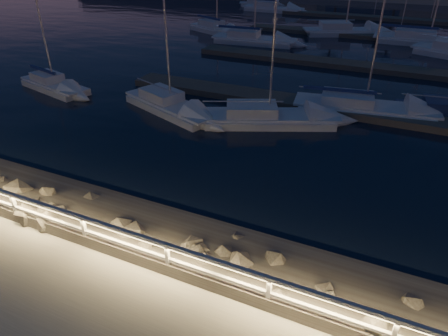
% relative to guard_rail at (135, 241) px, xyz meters
% --- Properties ---
extents(ground, '(400.00, 400.00, 0.00)m').
position_rel_guard_rail_xyz_m(ground, '(0.07, 0.00, -0.77)').
color(ground, '#A9A699').
rests_on(ground, ground).
extents(harbor_water, '(400.00, 440.00, 0.60)m').
position_rel_guard_rail_xyz_m(harbor_water, '(0.07, 31.22, -1.74)').
color(harbor_water, black).
rests_on(harbor_water, ground).
extents(guard_rail, '(44.11, 0.12, 1.06)m').
position_rel_guard_rail_xyz_m(guard_rail, '(0.00, 0.00, 0.00)').
color(guard_rail, silver).
rests_on(guard_rail, ground).
extents(riprap, '(36.12, 2.16, 1.29)m').
position_rel_guard_rail_xyz_m(riprap, '(-3.50, 0.67, -0.82)').
color(riprap, '#605B52').
rests_on(riprap, ground).
extents(floating_docks, '(22.00, 36.00, 0.40)m').
position_rel_guard_rail_xyz_m(floating_docks, '(0.07, 32.50, -1.17)').
color(floating_docks, '#5B544B').
rests_on(floating_docks, ground).
extents(sailboat_a, '(6.21, 3.12, 10.26)m').
position_rel_guard_rail_xyz_m(sailboat_a, '(-15.53, 12.04, -0.98)').
color(sailboat_a, silver).
rests_on(sailboat_a, ground).
extents(sailboat_b, '(7.21, 4.36, 11.92)m').
position_rel_guard_rail_xyz_m(sailboat_b, '(-6.35, 12.07, -0.96)').
color(sailboat_b, silver).
rests_on(sailboat_b, ground).
extents(sailboat_c, '(7.79, 5.00, 12.91)m').
position_rel_guard_rail_xyz_m(sailboat_c, '(-0.49, 12.66, -0.96)').
color(sailboat_c, silver).
rests_on(sailboat_c, ground).
extents(sailboat_d, '(8.39, 3.58, 13.75)m').
position_rel_guard_rail_xyz_m(sailboat_d, '(4.11, 16.49, -0.96)').
color(sailboat_d, silver).
rests_on(sailboat_d, ground).
extents(sailboat_f, '(8.37, 3.20, 13.93)m').
position_rel_guard_rail_xyz_m(sailboat_f, '(-8.28, 30.68, -0.92)').
color(sailboat_f, silver).
rests_on(sailboat_f, ground).
extents(sailboat_i, '(7.63, 4.90, 12.75)m').
position_rel_guard_rail_xyz_m(sailboat_i, '(-13.79, 33.94, -0.92)').
color(sailboat_i, silver).
rests_on(sailboat_i, ground).
extents(sailboat_j, '(8.91, 5.85, 14.87)m').
position_rel_guard_rail_xyz_m(sailboat_j, '(-0.91, 38.54, -0.90)').
color(sailboat_j, silver).
rests_on(sailboat_j, ground).
extents(sailboat_l, '(10.19, 3.21, 17.13)m').
position_rel_guard_rail_xyz_m(sailboat_l, '(7.23, 37.43, -0.90)').
color(sailboat_l, silver).
rests_on(sailboat_l, ground).
extents(sailboat_m, '(6.27, 3.46, 10.36)m').
position_rel_guard_rail_xyz_m(sailboat_m, '(-16.67, 54.95, -0.98)').
color(sailboat_m, silver).
rests_on(sailboat_m, ground).
extents(sailboat_n, '(8.68, 2.95, 14.60)m').
position_rel_guard_rail_xyz_m(sailboat_n, '(-13.08, 50.66, -0.90)').
color(sailboat_n, silver).
rests_on(sailboat_n, ground).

